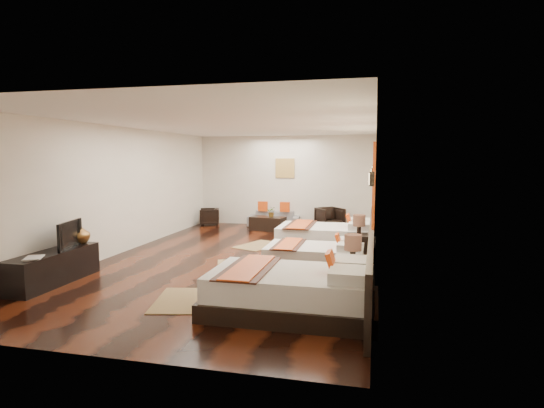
% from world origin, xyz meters
% --- Properties ---
extents(floor, '(5.50, 9.50, 0.01)m').
position_xyz_m(floor, '(0.00, 0.00, 0.00)').
color(floor, black).
rests_on(floor, ground).
extents(ceiling, '(5.50, 9.50, 0.01)m').
position_xyz_m(ceiling, '(0.00, 0.00, 2.80)').
color(ceiling, white).
rests_on(ceiling, floor).
extents(back_wall, '(5.50, 0.01, 2.80)m').
position_xyz_m(back_wall, '(0.00, 4.75, 1.40)').
color(back_wall, silver).
rests_on(back_wall, floor).
extents(left_wall, '(0.01, 9.50, 2.80)m').
position_xyz_m(left_wall, '(-2.75, 0.00, 1.40)').
color(left_wall, silver).
rests_on(left_wall, floor).
extents(right_wall, '(0.01, 9.50, 2.80)m').
position_xyz_m(right_wall, '(2.75, 0.00, 1.40)').
color(right_wall, silver).
rests_on(right_wall, floor).
extents(headboard_panel, '(0.08, 6.60, 0.90)m').
position_xyz_m(headboard_panel, '(2.71, -0.80, 0.45)').
color(headboard_panel, black).
rests_on(headboard_panel, floor).
extents(bed_near, '(2.32, 1.46, 0.88)m').
position_xyz_m(bed_near, '(1.70, -2.94, 0.30)').
color(bed_near, black).
rests_on(bed_near, floor).
extents(bed_mid, '(1.89, 1.19, 0.72)m').
position_xyz_m(bed_mid, '(1.69, -0.60, 0.25)').
color(bed_mid, black).
rests_on(bed_mid, floor).
extents(bed_far, '(2.25, 1.41, 0.86)m').
position_xyz_m(bed_far, '(1.70, 1.28, 0.29)').
color(bed_far, black).
rests_on(bed_far, floor).
extents(nightstand_a, '(0.49, 0.49, 0.97)m').
position_xyz_m(nightstand_a, '(2.44, -2.07, 0.34)').
color(nightstand_a, black).
rests_on(nightstand_a, floor).
extents(nightstand_b, '(0.48, 0.48, 0.95)m').
position_xyz_m(nightstand_b, '(2.45, 0.45, 0.33)').
color(nightstand_b, black).
rests_on(nightstand_b, floor).
extents(jute_mat_near, '(0.99, 1.33, 0.01)m').
position_xyz_m(jute_mat_near, '(-0.02, -2.82, 0.01)').
color(jute_mat_near, olive).
rests_on(jute_mat_near, floor).
extents(jute_mat_mid, '(1.11, 1.38, 0.01)m').
position_xyz_m(jute_mat_mid, '(0.16, -0.69, 0.01)').
color(jute_mat_mid, olive).
rests_on(jute_mat_mid, floor).
extents(jute_mat_far, '(1.14, 1.39, 0.01)m').
position_xyz_m(jute_mat_far, '(0.03, 1.43, 0.01)').
color(jute_mat_far, olive).
rests_on(jute_mat_far, floor).
extents(tv_console, '(0.50, 1.80, 0.55)m').
position_xyz_m(tv_console, '(-2.50, -2.48, 0.28)').
color(tv_console, black).
rests_on(tv_console, floor).
extents(tv, '(0.29, 0.84, 0.48)m').
position_xyz_m(tv, '(-2.45, -2.22, 0.79)').
color(tv, black).
rests_on(tv, tv_console).
extents(book, '(0.38, 0.42, 0.03)m').
position_xyz_m(book, '(-2.50, -3.09, 0.57)').
color(book, black).
rests_on(book, tv_console).
extents(figurine, '(0.41, 0.41, 0.38)m').
position_xyz_m(figurine, '(-2.50, -1.78, 0.74)').
color(figurine, brown).
rests_on(figurine, tv_console).
extents(sofa, '(1.64, 0.76, 0.46)m').
position_xyz_m(sofa, '(-0.29, 4.45, 0.23)').
color(sofa, slate).
rests_on(sofa, floor).
extents(armchair_left, '(0.75, 0.74, 0.54)m').
position_xyz_m(armchair_left, '(-2.31, 4.19, 0.27)').
color(armchair_left, black).
rests_on(armchair_left, floor).
extents(armchair_right, '(0.98, 0.98, 0.65)m').
position_xyz_m(armchair_right, '(1.46, 4.32, 0.32)').
color(armchair_right, black).
rests_on(armchair_right, floor).
extents(coffee_table, '(1.07, 0.66, 0.40)m').
position_xyz_m(coffee_table, '(-0.29, 3.66, 0.20)').
color(coffee_table, black).
rests_on(coffee_table, floor).
extents(table_plant, '(0.27, 0.24, 0.30)m').
position_xyz_m(table_plant, '(-0.17, 3.67, 0.55)').
color(table_plant, '#256421').
rests_on(table_plant, coffee_table).
extents(orange_panel_a, '(0.04, 0.40, 1.30)m').
position_xyz_m(orange_panel_a, '(2.73, -1.90, 1.70)').
color(orange_panel_a, '#D86014').
rests_on(orange_panel_a, right_wall).
extents(orange_panel_b, '(0.04, 0.40, 1.30)m').
position_xyz_m(orange_panel_b, '(2.73, 0.30, 1.70)').
color(orange_panel_b, '#D86014').
rests_on(orange_panel_b, right_wall).
extents(sconce_near, '(0.07, 0.12, 0.18)m').
position_xyz_m(sconce_near, '(2.70, -3.00, 1.85)').
color(sconce_near, black).
rests_on(sconce_near, right_wall).
extents(sconce_mid, '(0.07, 0.12, 0.18)m').
position_xyz_m(sconce_mid, '(2.70, -0.80, 1.85)').
color(sconce_mid, black).
rests_on(sconce_mid, right_wall).
extents(sconce_far, '(0.07, 0.12, 0.18)m').
position_xyz_m(sconce_far, '(2.70, 1.40, 1.85)').
color(sconce_far, black).
rests_on(sconce_far, right_wall).
extents(sconce_lounge, '(0.07, 0.12, 0.18)m').
position_xyz_m(sconce_lounge, '(2.70, 2.30, 1.85)').
color(sconce_lounge, black).
rests_on(sconce_lounge, right_wall).
extents(gold_artwork, '(0.60, 0.04, 0.60)m').
position_xyz_m(gold_artwork, '(0.00, 4.73, 1.80)').
color(gold_artwork, '#AD873F').
rests_on(gold_artwork, back_wall).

